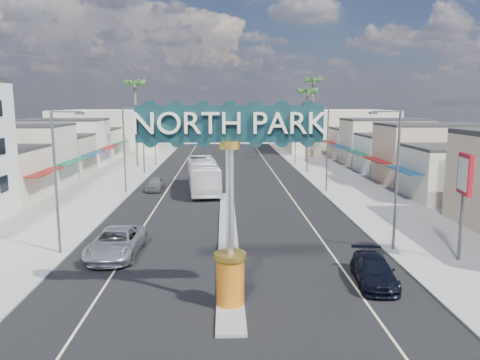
{
  "coord_description": "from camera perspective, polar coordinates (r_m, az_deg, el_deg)",
  "views": [
    {
      "loc": [
        -0.25,
        -18.62,
        9.42
      ],
      "look_at": [
        0.76,
        11.0,
        4.52
      ],
      "focal_mm": 35.0,
      "sensor_mm": 36.0,
      "label": 1
    }
  ],
  "objects": [
    {
      "name": "traffic_signal_right",
      "position": [
        63.53,
        6.61,
        4.69
      ],
      "size": [
        5.09,
        0.45,
        6.0
      ],
      "color": "#47474C",
      "rests_on": "ground"
    },
    {
      "name": "storefront_row_left",
      "position": [
        66.35,
        -22.95,
        3.1
      ],
      "size": [
        12.0,
        42.0,
        6.0
      ],
      "primitive_type": "cube",
      "color": "beige",
      "rests_on": "ground"
    },
    {
      "name": "backdrop_far_right",
      "position": [
        96.38,
        11.46,
        5.99
      ],
      "size": [
        20.0,
        20.0,
        8.0
      ],
      "primitive_type": "cube",
      "color": "beige",
      "rests_on": "ground"
    },
    {
      "name": "streetlight_l_near",
      "position": [
        30.69,
        -21.31,
        0.59
      ],
      "size": [
        2.03,
        0.22,
        9.0
      ],
      "color": "#47474C",
      "rests_on": "ground"
    },
    {
      "name": "streetlight_l_far",
      "position": [
        71.48,
        -10.19,
        5.76
      ],
      "size": [
        2.03,
        0.22,
        9.0
      ],
      "color": "#47474C",
      "rests_on": "ground"
    },
    {
      "name": "median_island",
      "position": [
        33.93,
        -1.46,
        -6.59
      ],
      "size": [
        1.3,
        30.0,
        0.16
      ],
      "primitive_type": "cube",
      "color": "gray",
      "rests_on": "ground"
    },
    {
      "name": "road",
      "position": [
        49.53,
        -1.63,
        -1.57
      ],
      "size": [
        20.0,
        120.0,
        0.01
      ],
      "primitive_type": "cube",
      "color": "black",
      "rests_on": "ground"
    },
    {
      "name": "palm_left_far",
      "position": [
        69.83,
        -12.71,
        10.87
      ],
      "size": [
        2.6,
        2.6,
        13.1
      ],
      "color": "brown",
      "rests_on": "ground"
    },
    {
      "name": "sidewalk_left",
      "position": [
        51.39,
        -17.45,
        -1.54
      ],
      "size": [
        8.0,
        120.0,
        0.12
      ],
      "primitive_type": "cube",
      "color": "gray",
      "rests_on": "ground"
    },
    {
      "name": "car_parked_left",
      "position": [
        51.54,
        -10.3,
        -0.48
      ],
      "size": [
        1.71,
        4.22,
        1.43
      ],
      "primitive_type": "imported",
      "rotation": [
        0.0,
        0.0,
        0.0
      ],
      "color": "slate",
      "rests_on": "ground"
    },
    {
      "name": "streetlight_r_mid",
      "position": [
        49.97,
        10.43,
        4.24
      ],
      "size": [
        2.03,
        0.22,
        9.0
      ],
      "color": "#47474C",
      "rests_on": "ground"
    },
    {
      "name": "gateway_sign",
      "position": [
        20.9,
        -1.24,
        -0.24
      ],
      "size": [
        8.2,
        1.5,
        9.15
      ],
      "color": "#C7660F",
      "rests_on": "median_island"
    },
    {
      "name": "streetlight_r_near",
      "position": [
        30.86,
        18.33,
        0.8
      ],
      "size": [
        2.03,
        0.22,
        9.0
      ],
      "color": "#47474C",
      "rests_on": "ground"
    },
    {
      "name": "streetlight_l_mid",
      "position": [
        49.87,
        -13.77,
        4.12
      ],
      "size": [
        2.03,
        0.22,
        9.0
      ],
      "color": "#47474C",
      "rests_on": "ground"
    },
    {
      "name": "sidewalk_right",
      "position": [
        51.53,
        14.14,
        -1.36
      ],
      "size": [
        8.0,
        120.0,
        0.12
      ],
      "primitive_type": "cube",
      "color": "gray",
      "rests_on": "ground"
    },
    {
      "name": "storefront_row_right",
      "position": [
        66.53,
        19.46,
        3.32
      ],
      "size": [
        12.0,
        42.0,
        6.0
      ],
      "primitive_type": "cube",
      "color": "#B7B29E",
      "rests_on": "ground"
    },
    {
      "name": "bank_pylon_sign",
      "position": [
        30.19,
        25.69,
        -0.03
      ],
      "size": [
        0.59,
        2.02,
        6.41
      ],
      "rotation": [
        0.0,
        0.0,
        -0.17
      ],
      "color": "#47474C",
      "rests_on": "sidewalk_right"
    },
    {
      "name": "ground",
      "position": [
        49.53,
        -1.63,
        -1.58
      ],
      "size": [
        160.0,
        160.0,
        0.0
      ],
      "primitive_type": "plane",
      "color": "gray",
      "rests_on": "ground"
    },
    {
      "name": "backdrop_far_left",
      "position": [
        96.27,
        -15.09,
        5.85
      ],
      "size": [
        20.0,
        20.0,
        8.0
      ],
      "primitive_type": "cube",
      "color": "#B7B29E",
      "rests_on": "ground"
    },
    {
      "name": "palm_right_mid",
      "position": [
        75.8,
        8.24,
        10.19
      ],
      "size": [
        2.6,
        2.6,
        12.1
      ],
      "color": "brown",
      "rests_on": "ground"
    },
    {
      "name": "traffic_signal_left",
      "position": [
        63.46,
        -10.08,
        4.6
      ],
      "size": [
        5.09,
        0.45,
        6.0
      ],
      "color": "#47474C",
      "rests_on": "ground"
    },
    {
      "name": "streetlight_r_far",
      "position": [
        71.56,
        6.67,
        5.84
      ],
      "size": [
        2.03,
        0.22,
        9.0
      ],
      "color": "#47474C",
      "rests_on": "ground"
    },
    {
      "name": "suv_left",
      "position": [
        30.23,
        -14.86,
        -7.41
      ],
      "size": [
        3.04,
        6.21,
        1.7
      ],
      "primitive_type": "imported",
      "rotation": [
        0.0,
        0.0,
        -0.04
      ],
      "color": "#AEAEB3",
      "rests_on": "ground"
    },
    {
      "name": "suv_right",
      "position": [
        26.02,
        16.01,
        -10.58
      ],
      "size": [
        2.47,
        5.0,
        1.4
      ],
      "primitive_type": "imported",
      "rotation": [
        0.0,
        0.0,
        -0.11
      ],
      "color": "black",
      "rests_on": "ground"
    },
    {
      "name": "city_bus",
      "position": [
        50.54,
        -4.51,
        0.6
      ],
      "size": [
        4.12,
        12.6,
        3.45
      ],
      "primitive_type": "imported",
      "rotation": [
        0.0,
        0.0,
        0.1
      ],
      "color": "white",
      "rests_on": "ground"
    },
    {
      "name": "palm_right_far",
      "position": [
        82.1,
        8.93,
        11.35
      ],
      "size": [
        2.6,
        2.6,
        14.1
      ],
      "color": "brown",
      "rests_on": "ground"
    }
  ]
}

